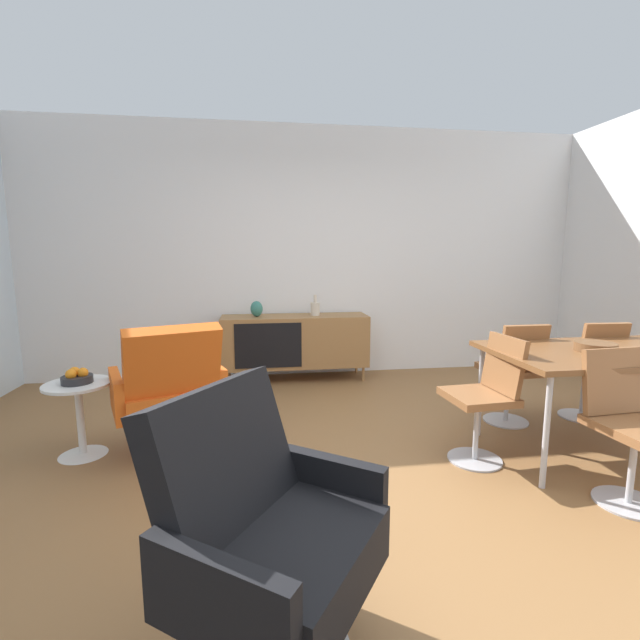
% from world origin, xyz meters
% --- Properties ---
extents(ground_plane, '(8.32, 8.32, 0.00)m').
position_xyz_m(ground_plane, '(0.00, 0.00, 0.00)').
color(ground_plane, olive).
extents(wall_back, '(6.80, 0.12, 2.80)m').
position_xyz_m(wall_back, '(0.00, 2.60, 1.40)').
color(wall_back, white).
rests_on(wall_back, ground_plane).
extents(sideboard, '(1.60, 0.45, 0.72)m').
position_xyz_m(sideboard, '(-0.22, 2.30, 0.44)').
color(sideboard, olive).
rests_on(sideboard, ground_plane).
extents(vase_cobalt, '(0.10, 0.10, 0.23)m').
position_xyz_m(vase_cobalt, '(0.01, 2.30, 0.80)').
color(vase_cobalt, beige).
rests_on(vase_cobalt, sideboard).
extents(vase_sculptural_dark, '(0.13, 0.13, 0.17)m').
position_xyz_m(vase_sculptural_dark, '(-0.63, 2.30, 0.80)').
color(vase_sculptural_dark, '#337266').
rests_on(vase_sculptural_dark, sideboard).
extents(dining_table, '(1.60, 0.90, 0.74)m').
position_xyz_m(dining_table, '(1.78, 0.18, 0.70)').
color(dining_table, brown).
rests_on(dining_table, ground_plane).
extents(wooden_bowl_on_table, '(0.26, 0.26, 0.06)m').
position_xyz_m(wooden_bowl_on_table, '(1.65, 0.16, 0.77)').
color(wooden_bowl_on_table, brown).
rests_on(wooden_bowl_on_table, dining_table).
extents(dining_chair_near_window, '(0.45, 0.43, 0.86)m').
position_xyz_m(dining_chair_near_window, '(0.89, 0.19, 0.47)').
color(dining_chair_near_window, brown).
rests_on(dining_chair_near_window, ground_plane).
extents(dining_chair_front_left, '(0.43, 0.45, 0.86)m').
position_xyz_m(dining_chair_front_left, '(1.42, -0.38, 0.47)').
color(dining_chair_front_left, brown).
rests_on(dining_chair_front_left, ground_plane).
extents(dining_chair_back_left, '(0.40, 0.43, 0.86)m').
position_xyz_m(dining_chair_back_left, '(1.43, 0.74, 0.47)').
color(dining_chair_back_left, brown).
rests_on(dining_chair_back_left, ground_plane).
extents(dining_chair_back_right, '(0.42, 0.44, 0.86)m').
position_xyz_m(dining_chair_back_right, '(2.12, 0.74, 0.47)').
color(dining_chair_back_right, brown).
rests_on(dining_chair_back_right, ground_plane).
extents(lounge_chair_red, '(0.85, 0.82, 0.95)m').
position_xyz_m(lounge_chair_red, '(-1.23, 0.58, 0.47)').
color(lounge_chair_red, '#D85919').
rests_on(lounge_chair_red, ground_plane).
extents(armchair_black_shell, '(0.89, 0.90, 0.95)m').
position_xyz_m(armchair_black_shell, '(-0.61, -1.06, 0.47)').
color(armchair_black_shell, black).
rests_on(armchair_black_shell, ground_plane).
extents(side_table_round, '(0.44, 0.44, 0.52)m').
position_xyz_m(side_table_round, '(-1.85, 0.65, 0.32)').
color(side_table_round, white).
rests_on(side_table_round, ground_plane).
extents(fruit_bowl, '(0.20, 0.20, 0.11)m').
position_xyz_m(fruit_bowl, '(-1.85, 0.65, 0.56)').
color(fruit_bowl, '#262628').
rests_on(fruit_bowl, side_table_round).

